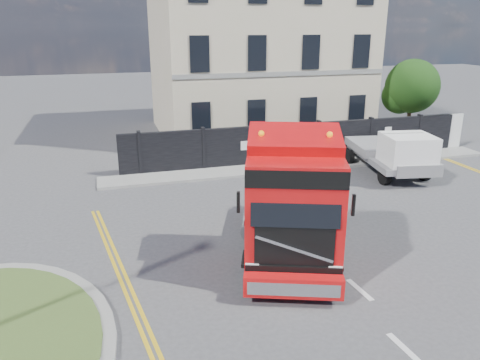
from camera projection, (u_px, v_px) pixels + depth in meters
name	position (u px, v px, depth m)	size (l,w,h in m)	color
ground	(235.00, 256.00, 14.24)	(120.00, 120.00, 0.00)	#424244
hoarding_fence	(310.00, 142.00, 23.88)	(18.80, 0.25, 2.00)	black
georgian_building	(255.00, 40.00, 29.05)	(12.30, 10.30, 12.80)	beige
tree	(409.00, 89.00, 28.15)	(3.20, 3.20, 4.80)	#382619
pavement_far	(306.00, 165.00, 23.20)	(20.00, 1.60, 0.12)	gray
truck	(292.00, 207.00, 13.26)	(4.59, 7.04, 3.95)	black
flatbed_pickup	(398.00, 154.00, 21.10)	(2.93, 5.47, 2.15)	slate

